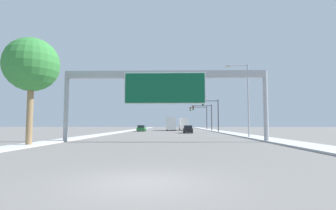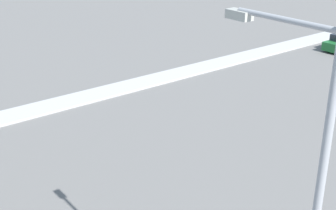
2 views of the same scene
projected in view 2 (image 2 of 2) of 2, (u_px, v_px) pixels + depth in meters
street_lamp_right at (303, 202)px, 9.88m from camera, size 2.89×0.28×9.44m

